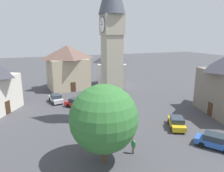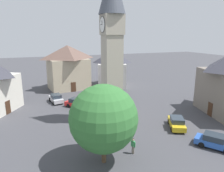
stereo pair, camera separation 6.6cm
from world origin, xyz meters
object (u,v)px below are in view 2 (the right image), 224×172
at_px(car_silver_kerb, 215,141).
at_px(building_hall_far, 112,68).
at_px(car_blue_kerb, 177,123).
at_px(tree, 103,118).
at_px(car_red_corner, 56,98).
at_px(car_white_side, 77,103).
at_px(pedestrian, 133,145).
at_px(building_corner_back, 68,67).
at_px(clock_tower, 112,32).

bearing_deg(car_silver_kerb, building_hall_far, -0.61).
xyz_separation_m(car_blue_kerb, car_silver_kerb, (-5.63, -0.65, 0.00)).
bearing_deg(tree, car_silver_kerb, -99.17).
bearing_deg(car_silver_kerb, tree, 80.83).
xyz_separation_m(car_red_corner, building_hall_far, (8.53, -14.40, 3.55)).
height_order(car_blue_kerb, building_hall_far, building_hall_far).
bearing_deg(building_hall_far, car_blue_kerb, 177.81).
bearing_deg(car_white_side, car_blue_kerb, -141.22).
xyz_separation_m(car_silver_kerb, building_hall_far, (31.20, -0.33, 3.55)).
bearing_deg(car_white_side, car_red_corner, 36.38).
distance_m(car_silver_kerb, car_white_side, 21.69).
height_order(car_white_side, pedestrian, pedestrian).
distance_m(car_blue_kerb, building_corner_back, 28.45).
bearing_deg(car_silver_kerb, clock_tower, 34.94).
bearing_deg(building_corner_back, car_white_side, 175.24).
relative_size(pedestrian, tree, 0.22).
height_order(car_white_side, tree, tree).
relative_size(car_blue_kerb, building_hall_far, 0.44).
distance_m(clock_tower, building_hall_far, 23.16).
xyz_separation_m(car_red_corner, car_white_side, (-4.03, -2.97, 0.00)).
xyz_separation_m(car_white_side, pedestrian, (-16.41, -2.28, 0.25)).
height_order(clock_tower, pedestrian, clock_tower).
bearing_deg(building_hall_far, pedestrian, 162.48).
xyz_separation_m(car_blue_kerb, building_hall_far, (25.56, -0.98, 3.55)).
relative_size(clock_tower, car_red_corner, 4.85).
xyz_separation_m(car_white_side, building_corner_back, (13.54, -1.13, 4.25)).
bearing_deg(car_white_side, building_hall_far, -42.29).
xyz_separation_m(car_red_corner, building_corner_back, (9.50, -4.10, 4.25)).
xyz_separation_m(tree, building_corner_back, (30.22, -2.13, 0.51)).
xyz_separation_m(car_silver_kerb, building_corner_back, (32.17, 9.97, 4.25)).
bearing_deg(car_white_side, tree, 176.55).
xyz_separation_m(clock_tower, car_blue_kerb, (-5.37, -7.04, -11.56)).
bearing_deg(clock_tower, car_white_side, 24.05).
bearing_deg(clock_tower, building_corner_back, 6.15).
distance_m(car_red_corner, tree, 21.14).
distance_m(pedestrian, building_hall_far, 30.55).
height_order(clock_tower, car_silver_kerb, clock_tower).
height_order(clock_tower, tree, clock_tower).
bearing_deg(car_silver_kerb, car_blue_kerb, 6.54).
xyz_separation_m(car_red_corner, pedestrian, (-20.44, -5.26, 0.25)).
bearing_deg(clock_tower, car_blue_kerb, -127.31).
height_order(car_red_corner, car_white_side, same).
xyz_separation_m(pedestrian, tree, (-0.28, 3.29, 3.49)).
relative_size(clock_tower, car_white_side, 5.05).
bearing_deg(car_blue_kerb, building_hall_far, -2.19).
xyz_separation_m(car_red_corner, tree, (-20.72, -1.96, 3.74)).
relative_size(tree, building_corner_back, 0.78).
xyz_separation_m(clock_tower, building_hall_far, (20.20, -8.02, -8.01)).
bearing_deg(car_silver_kerb, pedestrian, 75.79).
xyz_separation_m(clock_tower, car_silver_kerb, (-11.00, -7.69, -11.56)).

